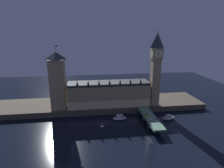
# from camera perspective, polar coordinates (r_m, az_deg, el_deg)

# --- Properties ---
(ground_plane) EXTENTS (400.00, 400.00, 0.00)m
(ground_plane) POSITION_cam_1_polar(r_m,az_deg,el_deg) (168.92, -3.03, -11.98)
(ground_plane) COLOR black
(embankment) EXTENTS (220.00, 42.00, 5.58)m
(embankment) POSITION_cam_1_polar(r_m,az_deg,el_deg) (203.24, -3.93, -6.25)
(embankment) COLOR #4C4438
(embankment) RESTS_ON ground_plane
(parliament_hall) EXTENTS (81.73, 21.00, 28.87)m
(parliament_hall) POSITION_cam_1_polar(r_m,az_deg,el_deg) (191.29, -1.01, -2.90)
(parliament_hall) COLOR tan
(parliament_hall) RESTS_ON embankment
(clock_tower) EXTENTS (10.25, 10.36, 73.69)m
(clock_tower) POSITION_cam_1_polar(r_m,az_deg,el_deg) (190.50, 13.20, 5.01)
(clock_tower) COLOR tan
(clock_tower) RESTS_ON embankment
(victoria_tower) EXTENTS (14.28, 14.28, 61.04)m
(victoria_tower) POSITION_cam_1_polar(r_m,az_deg,el_deg) (185.86, -16.24, 0.95)
(victoria_tower) COLOR tan
(victoria_tower) RESTS_ON embankment
(bridge) EXTENTS (10.30, 46.00, 6.07)m
(bridge) POSITION_cam_1_polar(r_m,az_deg,el_deg) (170.53, 11.58, -10.32)
(bridge) COLOR slate
(bridge) RESTS_ON ground_plane
(car_northbound_lead) EXTENTS (2.03, 4.63, 1.45)m
(car_northbound_lead) POSITION_cam_1_polar(r_m,az_deg,el_deg) (172.27, 10.47, -9.17)
(car_northbound_lead) COLOR yellow
(car_northbound_lead) RESTS_ON bridge
(car_southbound_lead) EXTENTS (2.03, 3.86, 1.43)m
(car_southbound_lead) POSITION_cam_1_polar(r_m,az_deg,el_deg) (164.92, 13.10, -10.49)
(car_southbound_lead) COLOR white
(car_southbound_lead) RESTS_ON bridge
(pedestrian_near_rail) EXTENTS (0.38, 0.38, 1.72)m
(pedestrian_near_rail) POSITION_cam_1_polar(r_m,az_deg,el_deg) (155.85, 11.76, -11.90)
(pedestrian_near_rail) COLOR black
(pedestrian_near_rail) RESTS_ON bridge
(street_lamp_near) EXTENTS (1.34, 0.60, 6.07)m
(street_lamp_near) POSITION_cam_1_polar(r_m,az_deg,el_deg) (154.23, 11.71, -11.00)
(street_lamp_near) COLOR #2D3333
(street_lamp_near) RESTS_ON bridge
(street_lamp_far) EXTENTS (1.34, 0.60, 6.13)m
(street_lamp_far) POSITION_cam_1_polar(r_m,az_deg,el_deg) (179.72, 8.66, -6.92)
(street_lamp_far) COLOR #2D3333
(street_lamp_far) RESTS_ON bridge
(boat_upstream) EXTENTS (12.79, 4.33, 4.81)m
(boat_upstream) POSITION_cam_1_polar(r_m,az_deg,el_deg) (175.05, 2.34, -10.30)
(boat_upstream) COLOR white
(boat_upstream) RESTS_ON ground_plane
(boat_downstream) EXTENTS (11.56, 5.60, 4.60)m
(boat_downstream) POSITION_cam_1_polar(r_m,az_deg,el_deg) (183.15, 16.86, -9.81)
(boat_downstream) COLOR white
(boat_downstream) RESTS_ON ground_plane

